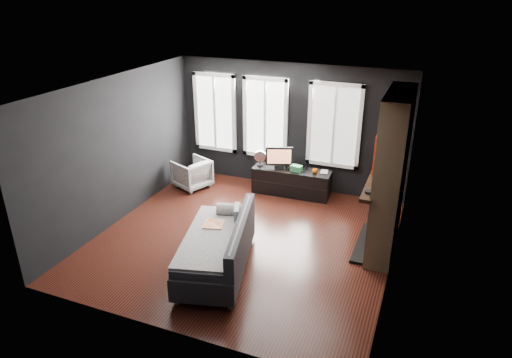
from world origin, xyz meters
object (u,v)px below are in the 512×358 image
at_px(media_console, 292,182).
at_px(book, 321,167).
at_px(mantel_vase, 379,166).
at_px(armchair, 192,172).
at_px(mug, 315,170).
at_px(monitor, 279,156).
at_px(sofa, 216,245).

xyz_separation_m(media_console, book, (0.59, 0.09, 0.39)).
bearing_deg(book, media_console, -171.57).
height_order(media_console, mantel_vase, mantel_vase).
relative_size(armchair, mug, 6.22).
bearing_deg(media_console, book, 6.89).
bearing_deg(book, monitor, -173.25).
relative_size(monitor, book, 2.74).
height_order(sofa, armchair, sofa).
xyz_separation_m(media_console, mug, (0.50, -0.02, 0.34)).
distance_m(sofa, media_console, 3.12).
distance_m(armchair, monitor, 1.97).
height_order(sofa, media_console, sofa).
bearing_deg(mug, book, 51.24).
bearing_deg(media_console, monitor, -178.21).
bearing_deg(sofa, mantel_vase, 30.36).
distance_m(media_console, monitor, 0.61).
bearing_deg(mantel_vase, media_console, 150.42).
relative_size(mug, mantel_vase, 0.66).
distance_m(monitor, book, 0.89).
relative_size(sofa, mug, 18.21).
xyz_separation_m(armchair, monitor, (1.86, 0.46, 0.47)).
bearing_deg(monitor, mantel_vase, -47.19).
xyz_separation_m(monitor, mantel_vase, (2.14, -1.03, 0.49)).
bearing_deg(mantel_vase, book, 138.04).
bearing_deg(sofa, book, 61.29).
distance_m(mug, book, 0.15).
bearing_deg(monitor, mug, -21.86).
height_order(armchair, mantel_vase, mantel_vase).
bearing_deg(monitor, media_console, -18.09).
xyz_separation_m(media_console, monitor, (-0.29, -0.02, 0.54)).
bearing_deg(mug, mantel_vase, -37.22).
bearing_deg(book, mantel_vase, -41.96).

